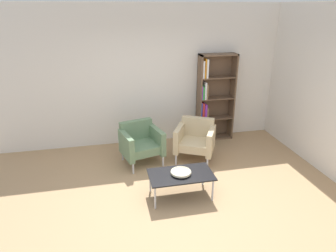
{
  "coord_description": "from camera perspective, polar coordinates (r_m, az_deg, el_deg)",
  "views": [
    {
      "loc": [
        -0.95,
        -3.7,
        2.82
      ],
      "look_at": [
        0.04,
        0.84,
        0.95
      ],
      "focal_mm": 31.96,
      "sensor_mm": 36.0,
      "label": 1
    }
  ],
  "objects": [
    {
      "name": "ground_plane",
      "position": [
        4.75,
        1.74,
        -14.52
      ],
      "size": [
        8.32,
        8.32,
        0.0
      ],
      "primitive_type": "plane",
      "color": "tan"
    },
    {
      "name": "plaster_right_partition",
      "position": [
        5.91,
        28.5,
        5.84
      ],
      "size": [
        0.12,
        5.2,
        2.9
      ],
      "primitive_type": "cube",
      "color": "silver",
      "rests_on": "ground_plane"
    },
    {
      "name": "decorative_bowl",
      "position": [
        4.68,
        2.48,
        -8.76
      ],
      "size": [
        0.32,
        0.32,
        0.05
      ],
      "color": "beige",
      "rests_on": "coffee_table_low"
    },
    {
      "name": "bookshelf_tall",
      "position": [
        6.65,
        8.28,
        5.04
      ],
      "size": [
        0.8,
        0.3,
        1.9
      ],
      "color": "brown",
      "rests_on": "ground_plane"
    },
    {
      "name": "plaster_back_panel",
      "position": [
        6.38,
        -3.51,
        9.47
      ],
      "size": [
        6.4,
        0.12,
        2.9
      ],
      "primitive_type": "cube",
      "color": "silver",
      "rests_on": "ground_plane"
    },
    {
      "name": "armchair_spare_guest",
      "position": [
        5.71,
        -5.23,
        -3.08
      ],
      "size": [
        0.85,
        0.81,
        0.78
      ],
      "rotation": [
        0.0,
        0.0,
        0.26
      ],
      "color": "slate",
      "rests_on": "ground_plane"
    },
    {
      "name": "coffee_table_low",
      "position": [
        4.71,
        2.47,
        -9.46
      ],
      "size": [
        1.0,
        0.56,
        0.4
      ],
      "color": "black",
      "rests_on": "ground_plane"
    },
    {
      "name": "armchair_near_window",
      "position": [
        5.85,
        5.26,
        -2.45
      ],
      "size": [
        0.93,
        0.9,
        0.78
      ],
      "rotation": [
        0.0,
        0.0,
        -0.48
      ],
      "color": "#C6B289",
      "rests_on": "ground_plane"
    }
  ]
}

